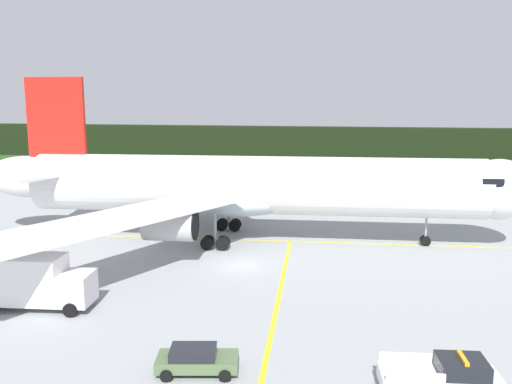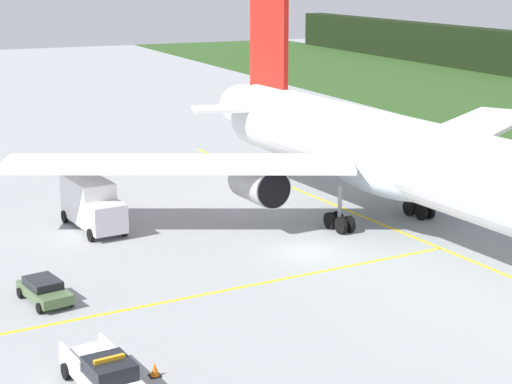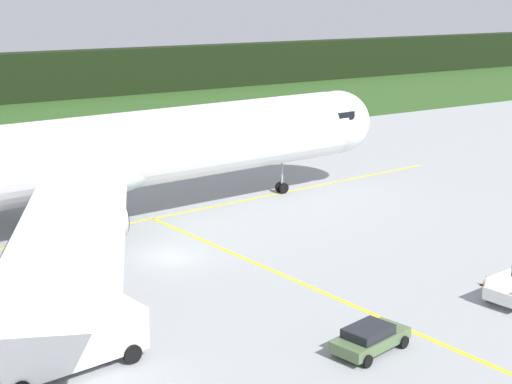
{
  "view_description": "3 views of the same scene",
  "coord_description": "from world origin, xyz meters",
  "views": [
    {
      "loc": [
        9.37,
        -40.89,
        13.39
      ],
      "look_at": [
        -0.13,
        7.77,
        4.83
      ],
      "focal_mm": 37.44,
      "sensor_mm": 36.0,
      "label": 1
    },
    {
      "loc": [
        47.71,
        -25.49,
        17.91
      ],
      "look_at": [
        3.5,
        -5.14,
        5.41
      ],
      "focal_mm": 60.96,
      "sensor_mm": 36.0,
      "label": 2
    },
    {
      "loc": [
        -21.19,
        -42.15,
        16.34
      ],
      "look_at": [
        5.02,
        -2.58,
        4.16
      ],
      "focal_mm": 54.3,
      "sensor_mm": 36.0,
      "label": 3
    }
  ],
  "objects": [
    {
      "name": "apron_cone",
      "position": [
        13.0,
        -14.57,
        0.32
      ],
      "size": [
        0.53,
        0.53,
        0.66
      ],
      "color": "black",
      "rests_on": "ground"
    },
    {
      "name": "airliner",
      "position": [
        -1.17,
        8.2,
        5.27
      ],
      "size": [
        52.78,
        50.77,
        15.58
      ],
      "color": "silver",
      "rests_on": "ground"
    },
    {
      "name": "taxiway_centerline_main",
      "position": [
        -0.41,
        8.26,
        0.0
      ],
      "size": [
        67.65,
        5.5,
        0.01
      ],
      "primitive_type": "cube",
      "rotation": [
        0.0,
        0.0,
        0.08
      ],
      "color": "yellow",
      "rests_on": "ground"
    },
    {
      "name": "ops_pickup_truck",
      "position": [
        13.51,
        -17.05,
        0.9
      ],
      "size": [
        5.58,
        2.76,
        1.94
      ],
      "color": "white",
      "rests_on": "ground"
    },
    {
      "name": "staff_car",
      "position": [
        1.73,
        -17.25,
        0.7
      ],
      "size": [
        4.3,
        2.62,
        1.3
      ],
      "color": "#4E6540",
      "rests_on": "ground"
    },
    {
      "name": "taxiway_centerline_spur",
      "position": [
        4.54,
        -10.64,
        0.0
      ],
      "size": [
        3.23,
        38.21,
        0.01
      ],
      "primitive_type": "cube",
      "rotation": [
        0.0,
        0.0,
        1.65
      ],
      "color": "yellow",
      "rests_on": "ground"
    },
    {
      "name": "ground",
      "position": [
        0.0,
        0.0,
        0.0
      ],
      "size": [
        320.0,
        320.0,
        0.0
      ],
      "primitive_type": "plane",
      "color": "#929698"
    },
    {
      "name": "catering_truck",
      "position": [
        -11.03,
        -11.27,
        1.85
      ],
      "size": [
        7.26,
        3.33,
        3.67
      ],
      "color": "silver",
      "rests_on": "ground"
    }
  ]
}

